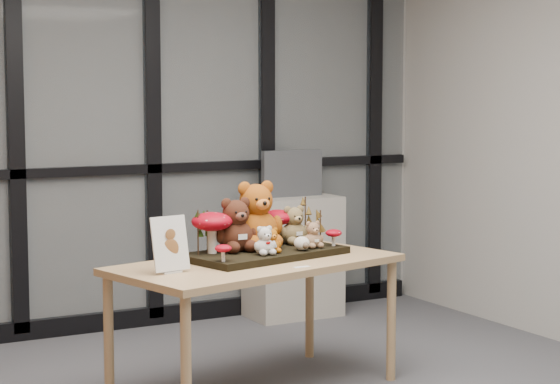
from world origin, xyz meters
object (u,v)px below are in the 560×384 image
bear_pooh_yellow (256,211)px  bear_tan_back (294,223)px  bear_white_bow (265,239)px  bear_beige_small (313,233)px  mushroom_front_right (334,237)px  mushroom_back_right (278,225)px  plush_cream_hedgehog (302,243)px  mushroom_back_left (212,231)px  cabinet (293,257)px  monitor (292,173)px  mushroom_front_left (223,252)px  display_table (256,274)px  bear_brown_medium (236,222)px  diorama_tray (265,254)px  sign_holder (170,247)px  bear_small_yellow (271,239)px

bear_pooh_yellow → bear_tan_back: size_ratio=1.70×
bear_white_bow → bear_beige_small: (0.33, 0.08, -0.00)m
mushroom_front_right → bear_tan_back: bearing=132.5°
bear_tan_back → mushroom_back_right: bear_tan_back is taller
bear_pooh_yellow → bear_white_bow: bear_pooh_yellow is taller
plush_cream_hedgehog → mushroom_back_left: (-0.45, 0.14, 0.08)m
cabinet → monitor: size_ratio=1.84×
mushroom_front_left → display_table: bearing=28.3°
bear_tan_back → bear_white_bow: 0.40m
bear_brown_medium → mushroom_back_right: (0.32, 0.13, -0.05)m
bear_beige_small → plush_cream_hedgehog: bearing=-166.2°
display_table → bear_brown_medium: 0.29m
diorama_tray → mushroom_back_left: mushroom_back_left is taller
diorama_tray → bear_tan_back: size_ratio=3.68×
sign_holder → bear_tan_back: bearing=10.1°
bear_small_yellow → diorama_tray: bearing=68.5°
bear_tan_back → mushroom_front_right: bearing=-60.9°
bear_small_yellow → bear_beige_small: bear_beige_small is taller
diorama_tray → mushroom_back_left: size_ratio=3.61×
mushroom_front_left → monitor: size_ratio=0.21×
bear_beige_small → monitor: 1.61m
mushroom_back_right → bear_small_yellow: bearing=-124.6°
bear_brown_medium → bear_pooh_yellow: bearing=7.6°
bear_brown_medium → mushroom_front_left: 0.34m
display_table → monitor: monitor is taller
plush_cream_hedgehog → sign_holder: bearing=172.7°
mushroom_back_right → bear_tan_back: bearing=-40.5°
plush_cream_hedgehog → mushroom_front_left: size_ratio=0.88×
mushroom_front_right → mushroom_back_right: bearing=134.5°
bear_tan_back → mushroom_front_right: 0.24m
display_table → mushroom_front_right: bearing=-9.7°
mushroom_back_left → mushroom_front_right: size_ratio=2.36×
monitor → bear_tan_back: bearing=-118.9°
mushroom_back_left → cabinet: 1.87m
plush_cream_hedgehog → bear_beige_small: bearing=13.8°
plush_cream_hedgehog → mushroom_back_right: mushroom_back_right is taller
sign_holder → monitor: bearing=36.0°
bear_brown_medium → cabinet: (1.09, 1.33, -0.47)m
plush_cream_hedgehog → mushroom_back_left: bearing=149.0°
mushroom_front_right → bear_brown_medium: bearing=169.9°
bear_brown_medium → bear_small_yellow: 0.21m
bear_tan_back → cabinet: size_ratio=0.28×
bear_small_yellow → plush_cream_hedgehog: bear_small_yellow is taller
plush_cream_hedgehog → mushroom_front_right: bearing=-0.1°
diorama_tray → sign_holder: 0.65m
bear_tan_back → bear_beige_small: bearing=-96.8°
mushroom_back_left → cabinet: bearing=47.2°
cabinet → bear_white_bow: bearing=-124.1°
bear_brown_medium → monitor: monitor is taller
display_table → sign_holder: (-0.52, -0.10, 0.19)m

